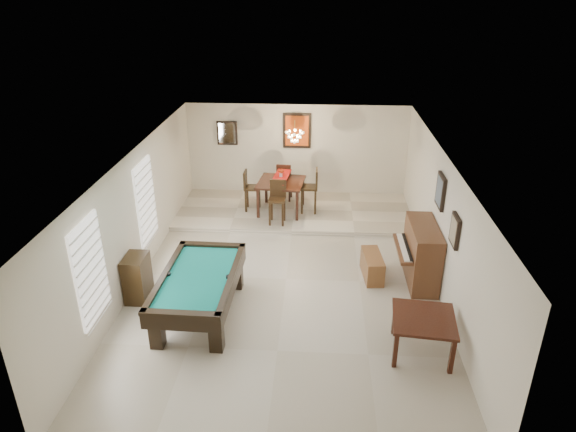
# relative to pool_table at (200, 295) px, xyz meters

# --- Properties ---
(ground_plane) EXTENTS (6.00, 9.00, 0.02)m
(ground_plane) POSITION_rel_pool_table_xyz_m (1.48, 1.30, -0.41)
(ground_plane) COLOR beige
(wall_back) EXTENTS (6.00, 0.04, 2.60)m
(wall_back) POSITION_rel_pool_table_xyz_m (1.48, 5.80, 0.90)
(wall_back) COLOR silver
(wall_back) RESTS_ON ground_plane
(wall_front) EXTENTS (6.00, 0.04, 2.60)m
(wall_front) POSITION_rel_pool_table_xyz_m (1.48, -3.20, 0.90)
(wall_front) COLOR silver
(wall_front) RESTS_ON ground_plane
(wall_left) EXTENTS (0.04, 9.00, 2.60)m
(wall_left) POSITION_rel_pool_table_xyz_m (-1.52, 1.30, 0.90)
(wall_left) COLOR silver
(wall_left) RESTS_ON ground_plane
(wall_right) EXTENTS (0.04, 9.00, 2.60)m
(wall_right) POSITION_rel_pool_table_xyz_m (4.48, 1.30, 0.90)
(wall_right) COLOR silver
(wall_right) RESTS_ON ground_plane
(ceiling) EXTENTS (6.00, 9.00, 0.04)m
(ceiling) POSITION_rel_pool_table_xyz_m (1.48, 1.30, 2.20)
(ceiling) COLOR white
(ceiling) RESTS_ON wall_back
(dining_step) EXTENTS (6.00, 2.50, 0.12)m
(dining_step) POSITION_rel_pool_table_xyz_m (1.48, 4.55, -0.34)
(dining_step) COLOR beige
(dining_step) RESTS_ON ground_plane
(window_left_front) EXTENTS (0.06, 1.00, 1.70)m
(window_left_front) POSITION_rel_pool_table_xyz_m (-1.49, -0.90, 1.00)
(window_left_front) COLOR white
(window_left_front) RESTS_ON wall_left
(window_left_rear) EXTENTS (0.06, 1.00, 1.70)m
(window_left_rear) POSITION_rel_pool_table_xyz_m (-1.49, 1.90, 1.00)
(window_left_rear) COLOR white
(window_left_rear) RESTS_ON wall_left
(pool_table) EXTENTS (1.36, 2.44, 0.80)m
(pool_table) POSITION_rel_pool_table_xyz_m (0.00, 0.00, 0.00)
(pool_table) COLOR black
(pool_table) RESTS_ON ground_plane
(square_table) EXTENTS (1.09, 1.09, 0.68)m
(square_table) POSITION_rel_pool_table_xyz_m (3.84, -0.82, -0.06)
(square_table) COLOR black
(square_table) RESTS_ON ground_plane
(upright_piano) EXTENTS (0.81, 1.45, 1.21)m
(upright_piano) POSITION_rel_pool_table_xyz_m (4.05, 1.45, 0.20)
(upright_piano) COLOR brown
(upright_piano) RESTS_ON ground_plane
(piano_bench) EXTENTS (0.43, 0.93, 0.50)m
(piano_bench) POSITION_rel_pool_table_xyz_m (3.24, 1.51, -0.15)
(piano_bench) COLOR brown
(piano_bench) RESTS_ON ground_plane
(apothecary_chest) EXTENTS (0.40, 0.60, 0.90)m
(apothecary_chest) POSITION_rel_pool_table_xyz_m (-1.30, 0.44, 0.05)
(apothecary_chest) COLOR black
(apothecary_chest) RESTS_ON ground_plane
(dining_table) EXTENTS (1.25, 1.25, 0.94)m
(dining_table) POSITION_rel_pool_table_xyz_m (1.14, 4.43, 0.19)
(dining_table) COLOR black
(dining_table) RESTS_ON dining_step
(flower_vase) EXTENTS (0.15, 0.15, 0.21)m
(flower_vase) POSITION_rel_pool_table_xyz_m (1.14, 4.43, 0.76)
(flower_vase) COLOR #AA2D0E
(flower_vase) RESTS_ON dining_table
(dining_chair_south) EXTENTS (0.42, 0.42, 1.07)m
(dining_chair_south) POSITION_rel_pool_table_xyz_m (1.10, 3.71, 0.26)
(dining_chair_south) COLOR black
(dining_chair_south) RESTS_ON dining_step
(dining_chair_north) EXTENTS (0.42, 0.42, 1.05)m
(dining_chair_north) POSITION_rel_pool_table_xyz_m (1.18, 5.23, 0.24)
(dining_chair_north) COLOR black
(dining_chair_north) RESTS_ON dining_step
(dining_chair_west) EXTENTS (0.39, 0.39, 1.05)m
(dining_chair_west) POSITION_rel_pool_table_xyz_m (0.40, 4.48, 0.25)
(dining_chair_west) COLOR black
(dining_chair_west) RESTS_ON dining_step
(dining_chair_east) EXTENTS (0.43, 0.43, 1.15)m
(dining_chair_east) POSITION_rel_pool_table_xyz_m (1.85, 4.46, 0.29)
(dining_chair_east) COLOR black
(dining_chair_east) RESTS_ON dining_step
(chandelier) EXTENTS (0.44, 0.44, 0.60)m
(chandelier) POSITION_rel_pool_table_xyz_m (1.48, 4.50, 1.80)
(chandelier) COLOR #FFE5B2
(chandelier) RESTS_ON ceiling
(back_painting) EXTENTS (0.75, 0.06, 0.95)m
(back_painting) POSITION_rel_pool_table_xyz_m (1.48, 5.76, 1.50)
(back_painting) COLOR #D84C14
(back_painting) RESTS_ON wall_back
(back_mirror) EXTENTS (0.55, 0.06, 0.65)m
(back_mirror) POSITION_rel_pool_table_xyz_m (-0.42, 5.76, 1.40)
(back_mirror) COLOR white
(back_mirror) RESTS_ON wall_back
(right_picture_upper) EXTENTS (0.06, 0.55, 0.65)m
(right_picture_upper) POSITION_rel_pool_table_xyz_m (4.44, 1.60, 1.50)
(right_picture_upper) COLOR slate
(right_picture_upper) RESTS_ON wall_right
(right_picture_lower) EXTENTS (0.06, 0.45, 0.55)m
(right_picture_lower) POSITION_rel_pool_table_xyz_m (4.44, 0.30, 1.30)
(right_picture_lower) COLOR gray
(right_picture_lower) RESTS_ON wall_right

